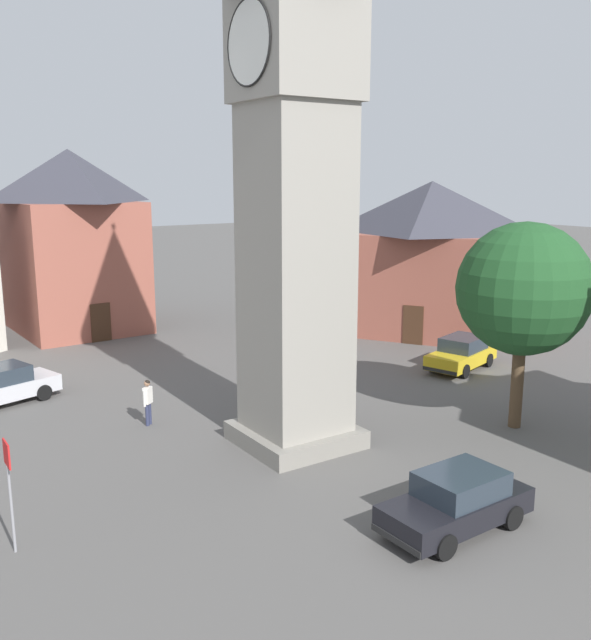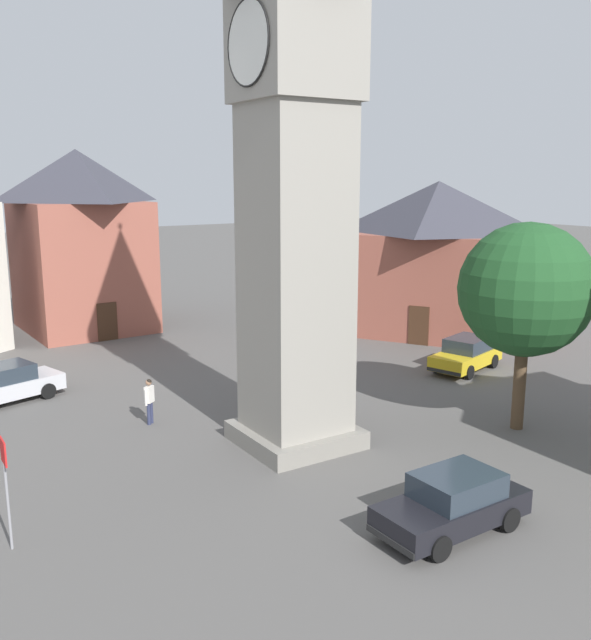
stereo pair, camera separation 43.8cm
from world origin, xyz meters
name	(u,v)px [view 1 (the left image)]	position (x,y,z in m)	size (l,w,h in m)	color
ground_plane	(295,443)	(0.00, 0.00, 0.00)	(200.00, 200.00, 0.00)	#565451
clock_tower	(296,78)	(0.00, 0.00, 11.74)	(4.32, 4.32, 20.11)	gray
car_blue_kerb	(2,385)	(-9.79, -7.34, 0.76)	(2.78, 4.44, 1.53)	silver
car_silver_kerb	(457,502)	(7.08, 0.18, 0.76)	(1.89, 4.17, 1.53)	black
car_red_corner	(462,353)	(-3.23, 11.46, 0.76)	(2.79, 4.44, 1.53)	gold
pedestrian	(148,398)	(-4.38, -3.46, 1.01)	(0.40, 0.45, 1.69)	#2D3351
tree	(524,289)	(3.09, 7.41, 4.99)	(4.63, 4.63, 7.33)	brown
building_shop_left	(430,257)	(-9.76, 15.64, 4.38)	(10.80, 10.19, 8.57)	#995142
building_terrace_right	(73,240)	(-21.68, -0.84, 5.27)	(8.01, 7.08, 10.33)	#995142
road_sign	(9,478)	(1.97, -9.39, 1.90)	(0.60, 0.07, 2.80)	gray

